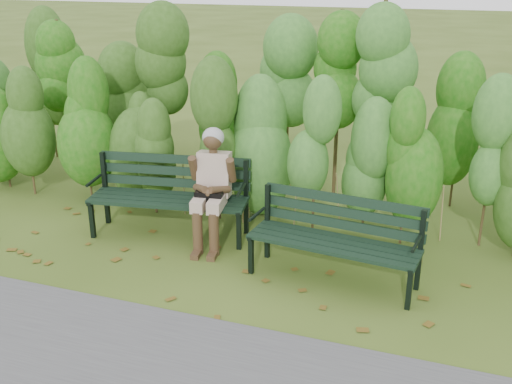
% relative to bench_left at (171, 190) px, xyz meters
% --- Properties ---
extents(ground, '(80.00, 80.00, 0.00)m').
position_rel_bench_left_xyz_m(ground, '(1.14, -0.63, -0.53)').
color(ground, '#394E17').
extents(hedge_band, '(11.04, 1.67, 2.42)m').
position_rel_bench_left_xyz_m(hedge_band, '(1.14, 1.23, 0.73)').
color(hedge_band, '#47381E').
rests_on(hedge_band, ground).
extents(leaf_litter, '(5.79, 2.09, 0.01)m').
position_rel_bench_left_xyz_m(leaf_litter, '(1.17, -0.68, -0.53)').
color(leaf_litter, brown).
rests_on(leaf_litter, ground).
extents(bench_left, '(1.87, 0.87, 0.90)m').
position_rel_bench_left_xyz_m(bench_left, '(0.00, 0.00, 0.00)').
color(bench_left, black).
rests_on(bench_left, ground).
extents(bench_right, '(1.72, 0.72, 0.84)m').
position_rel_bench_left_xyz_m(bench_right, '(2.04, -0.45, -0.04)').
color(bench_right, black).
rests_on(bench_right, ground).
extents(seated_woman, '(0.54, 0.79, 1.31)m').
position_rel_bench_left_xyz_m(seated_woman, '(0.56, -0.10, 0.21)').
color(seated_woman, '#B8A18F').
rests_on(seated_woman, ground).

